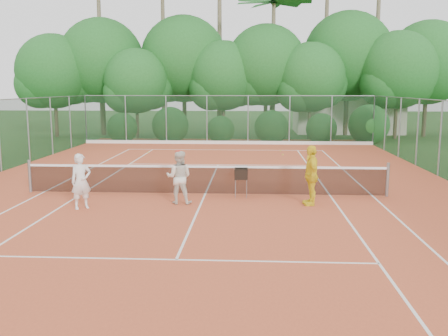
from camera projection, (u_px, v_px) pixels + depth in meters
The scene contains 14 objects.
ground at pixel (205, 195), 16.56m from camera, with size 120.00×120.00×0.00m, color #21481A.
clay_court at pixel (205, 194), 16.56m from camera, with size 18.00×36.00×0.02m, color #C3512D.
club_building at pixel (346, 113), 39.48m from camera, with size 8.00×5.00×3.00m, color beige.
tennis_net at pixel (205, 179), 16.47m from camera, with size 11.97×0.10×1.10m.
player_white at pixel (81, 181), 14.47m from camera, with size 0.59×0.39×1.62m, color silver.
player_center_grp at pixel (179, 177), 15.11m from camera, with size 0.82×0.65×1.65m.
player_yellow at pixel (311, 175), 14.93m from camera, with size 1.06×0.44×1.81m, color yellow.
ball_hopper at pixel (241, 174), 16.03m from camera, with size 0.41×0.41×0.93m.
stray_ball_a at pixel (148, 152), 26.95m from camera, with size 0.07×0.07×0.07m, color yellow.
stray_ball_b at pixel (280, 151), 27.71m from camera, with size 0.07×0.07×0.07m, color #C6D230.
stray_ball_c at pixel (283, 155), 26.05m from camera, with size 0.07×0.07×0.07m, color #E1EF37.
court_markings at pixel (205, 194), 16.55m from camera, with size 11.03×23.83×0.01m.
fence_back at pixel (227, 120), 31.10m from camera, with size 18.07×0.07×3.00m.
tropical_treeline at pixel (251, 65), 35.59m from camera, with size 32.10×8.49×15.03m.
Camera 1 is at (1.53, -16.14, 3.52)m, focal length 40.00 mm.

